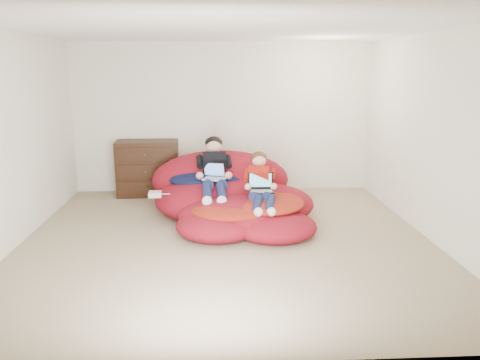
{
  "coord_description": "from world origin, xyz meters",
  "views": [
    {
      "loc": [
        -0.14,
        -5.44,
        2.05
      ],
      "look_at": [
        0.18,
        0.24,
        0.7
      ],
      "focal_mm": 35.0,
      "sensor_mm": 36.0,
      "label": 1
    }
  ],
  "objects_px": {
    "beanbag_pile": "(231,198)",
    "younger_boy": "(261,181)",
    "laptop_white": "(214,175)",
    "older_boy": "(214,168)",
    "laptop_black": "(261,186)",
    "dresser": "(148,168)"
  },
  "relations": [
    {
      "from": "beanbag_pile",
      "to": "laptop_white",
      "type": "relative_size",
      "value": 6.5
    },
    {
      "from": "beanbag_pile",
      "to": "younger_boy",
      "type": "relative_size",
      "value": 2.42
    },
    {
      "from": "beanbag_pile",
      "to": "laptop_white",
      "type": "bearing_deg",
      "value": -164.33
    },
    {
      "from": "laptop_black",
      "to": "dresser",
      "type": "bearing_deg",
      "value": 134.08
    },
    {
      "from": "laptop_white",
      "to": "laptop_black",
      "type": "xyz_separation_m",
      "value": [
        0.61,
        -0.42,
        -0.07
      ]
    },
    {
      "from": "beanbag_pile",
      "to": "laptop_white",
      "type": "height_order",
      "value": "beanbag_pile"
    },
    {
      "from": "beanbag_pile",
      "to": "laptop_black",
      "type": "height_order",
      "value": "beanbag_pile"
    },
    {
      "from": "dresser",
      "to": "younger_boy",
      "type": "relative_size",
      "value": 1.07
    },
    {
      "from": "younger_boy",
      "to": "laptop_white",
      "type": "distance_m",
      "value": 0.71
    },
    {
      "from": "beanbag_pile",
      "to": "older_boy",
      "type": "bearing_deg",
      "value": 175.25
    },
    {
      "from": "laptop_white",
      "to": "beanbag_pile",
      "type": "bearing_deg",
      "value": 15.67
    },
    {
      "from": "younger_boy",
      "to": "laptop_white",
      "type": "xyz_separation_m",
      "value": [
        -0.61,
        0.36,
        0.01
      ]
    },
    {
      "from": "beanbag_pile",
      "to": "older_boy",
      "type": "height_order",
      "value": "older_boy"
    },
    {
      "from": "older_boy",
      "to": "dresser",
      "type": "bearing_deg",
      "value": 131.1
    },
    {
      "from": "beanbag_pile",
      "to": "younger_boy",
      "type": "xyz_separation_m",
      "value": [
        0.37,
        -0.43,
        0.34
      ]
    },
    {
      "from": "dresser",
      "to": "laptop_white",
      "type": "distance_m",
      "value": 1.75
    },
    {
      "from": "beanbag_pile",
      "to": "dresser",
      "type": "bearing_deg",
      "value": 136.24
    },
    {
      "from": "dresser",
      "to": "younger_boy",
      "type": "height_order",
      "value": "younger_boy"
    },
    {
      "from": "older_boy",
      "to": "laptop_white",
      "type": "distance_m",
      "value": 0.11
    },
    {
      "from": "younger_boy",
      "to": "laptop_black",
      "type": "relative_size",
      "value": 2.89
    },
    {
      "from": "younger_boy",
      "to": "laptop_black",
      "type": "bearing_deg",
      "value": -90.0
    },
    {
      "from": "beanbag_pile",
      "to": "older_boy",
      "type": "relative_size",
      "value": 2.03
    }
  ]
}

